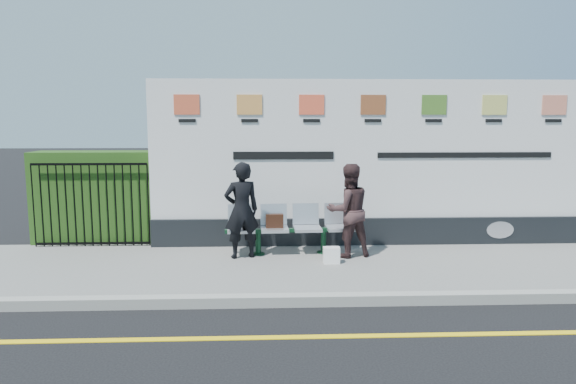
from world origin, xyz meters
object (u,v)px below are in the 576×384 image
object	(u,v)px
billboard	(371,174)
woman_left	(242,210)
bench	(291,240)
woman_right	(348,210)

from	to	relation	value
billboard	woman_left	world-z (taller)	billboard
billboard	bench	world-z (taller)	billboard
bench	woman_left	distance (m)	1.03
billboard	woman_left	distance (m)	2.53
woman_right	bench	bearing A→B (deg)	-26.62
woman_right	billboard	bearing A→B (deg)	-136.25
bench	woman_left	size ratio (longest dim) A/B	1.34
billboard	woman_right	bearing A→B (deg)	-121.64
billboard	woman_right	distance (m)	1.15
billboard	bench	size ratio (longest dim) A/B	3.72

